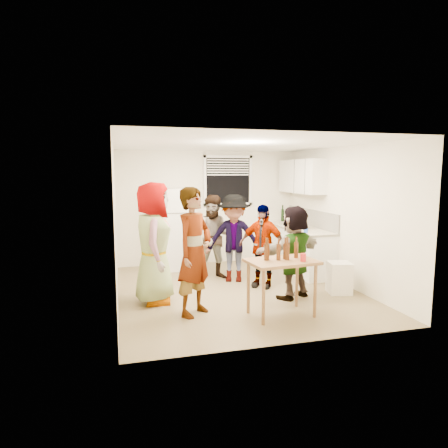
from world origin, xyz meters
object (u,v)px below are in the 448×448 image
object	(u,v)px
serving_table	(281,315)
guest_back_left	(215,278)
beer_bottle_counter	(305,230)
refrigerator	(177,229)
blue_cup	(306,233)
guest_stripe	(195,314)
guest_grey	(155,302)
beer_bottle_table	(287,260)
red_cup	(303,261)
guest_orange	(293,297)
wine_bottle	(282,221)
guest_back_right	(234,281)
guest_black	(262,286)
kettle	(292,225)
trash_bin	(339,279)

from	to	relation	value
serving_table	guest_back_left	size ratio (longest dim) A/B	0.59
beer_bottle_counter	serving_table	distance (m)	2.58
refrigerator	blue_cup	size ratio (longest dim) A/B	15.96
serving_table	guest_stripe	world-z (taller)	serving_table
refrigerator	guest_grey	size ratio (longest dim) A/B	0.90
refrigerator	beer_bottle_table	bearing A→B (deg)	-71.26
red_cup	guest_orange	world-z (taller)	red_cup
beer_bottle_counter	guest_back_left	xyz separation A→B (m)	(-1.78, 0.19, -0.90)
wine_bottle	guest_grey	xyz separation A→B (m)	(-3.18, -2.39, -0.90)
beer_bottle_table	serving_table	bearing A→B (deg)	176.07
beer_bottle_counter	guest_back_right	distance (m)	1.74
guest_grey	refrigerator	bearing A→B (deg)	-11.29
red_cup	guest_black	size ratio (longest dim) A/B	0.07
guest_orange	wine_bottle	bearing A→B (deg)	-133.75
blue_cup	guest_stripe	world-z (taller)	blue_cup
refrigerator	kettle	distance (m)	2.45
trash_bin	beer_bottle_table	distance (m)	1.59
beer_bottle_counter	guest_orange	world-z (taller)	beer_bottle_counter
kettle	guest_back_right	world-z (taller)	kettle
beer_bottle_table	refrigerator	bearing A→B (deg)	108.74
refrigerator	guest_back_right	xyz separation A→B (m)	(0.87, -1.28, -0.85)
guest_orange	guest_stripe	bearing A→B (deg)	-13.03
red_cup	blue_cup	bearing A→B (deg)	62.47
red_cup	guest_orange	xyz separation A→B (m)	(0.27, 0.86, -0.81)
kettle	trash_bin	bearing A→B (deg)	-104.50
beer_bottle_counter	trash_bin	xyz separation A→B (m)	(0.03, -1.28, -0.65)
blue_cup	guest_black	bearing A→B (deg)	-163.97
beer_bottle_table	guest_grey	world-z (taller)	beer_bottle_table
guest_back_left	guest_back_right	xyz separation A→B (m)	(0.30, -0.28, 0.00)
guest_back_left	guest_orange	xyz separation A→B (m)	(0.96, -1.49, 0.00)
beer_bottle_table	guest_stripe	distance (m)	1.54
blue_cup	guest_grey	distance (m)	3.12
red_cup	guest_back_left	bearing A→B (deg)	106.40
kettle	beer_bottle_counter	distance (m)	0.71
serving_table	guest_orange	world-z (taller)	serving_table
beer_bottle_counter	guest_back_right	size ratio (longest dim) A/B	0.15
refrigerator	wine_bottle	bearing A→B (deg)	5.83
serving_table	wine_bottle	bearing A→B (deg)	66.65
guest_stripe	guest_back_right	bearing A→B (deg)	12.91
refrigerator	guest_orange	distance (m)	3.04
wine_bottle	trash_bin	size ratio (longest dim) A/B	0.53
guest_back_left	guest_back_right	world-z (taller)	guest_back_left
blue_cup	guest_orange	xyz separation A→B (m)	(-0.70, -1.00, -0.90)
refrigerator	guest_back_left	bearing A→B (deg)	-60.34
guest_grey	guest_back_right	world-z (taller)	guest_back_right
blue_cup	beer_bottle_table	size ratio (longest dim) A/B	0.44
guest_back_right	guest_black	bearing A→B (deg)	-33.66
wine_bottle	guest_back_right	world-z (taller)	wine_bottle
beer_bottle_table	guest_stripe	bearing A→B (deg)	163.52
trash_bin	guest_back_right	xyz separation A→B (m)	(-1.51, 1.19, -0.25)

